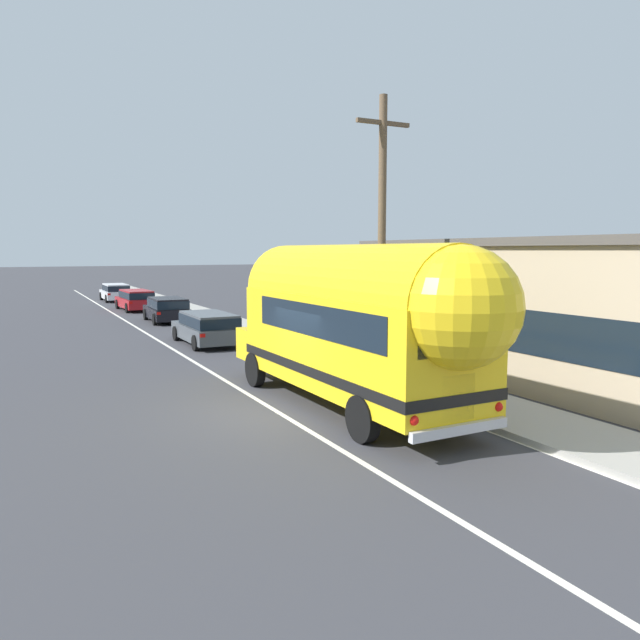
# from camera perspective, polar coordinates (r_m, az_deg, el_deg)

# --- Properties ---
(ground_plane) EXTENTS (300.00, 300.00, 0.00)m
(ground_plane) POSITION_cam_1_polar(r_m,az_deg,el_deg) (15.10, -3.92, -8.71)
(ground_plane) COLOR #38383D
(lane_markings) EXTENTS (3.66, 80.00, 0.01)m
(lane_markings) POSITION_cam_1_polar(r_m,az_deg,el_deg) (26.73, -10.90, -2.09)
(lane_markings) COLOR silver
(lane_markings) RESTS_ON ground
(sidewalk_slab) EXTENTS (2.42, 90.00, 0.15)m
(sidewalk_slab) POSITION_cam_1_polar(r_m,az_deg,el_deg) (25.92, -3.03, -2.09)
(sidewalk_slab) COLOR #9E9B93
(sidewalk_slab) RESTS_ON ground
(utility_pole) EXTENTS (1.80, 0.24, 8.50)m
(utility_pole) POSITION_cam_1_polar(r_m,az_deg,el_deg) (18.36, 5.85, 7.94)
(utility_pole) COLOR brown
(utility_pole) RESTS_ON ground
(painted_bus) EXTENTS (2.70, 10.48, 4.12)m
(painted_bus) POSITION_cam_1_polar(r_m,az_deg,el_deg) (14.69, 3.77, 0.03)
(painted_bus) COLOR yellow
(painted_bus) RESTS_ON ground
(car_lead) EXTENTS (1.98, 4.58, 1.37)m
(car_lead) POSITION_cam_1_polar(r_m,az_deg,el_deg) (25.96, -10.58, -0.57)
(car_lead) COLOR #474C51
(car_lead) RESTS_ON ground
(car_second) EXTENTS (2.08, 4.32, 1.37)m
(car_second) POSITION_cam_1_polar(r_m,az_deg,el_deg) (34.67, -14.23, 1.10)
(car_second) COLOR black
(car_second) RESTS_ON ground
(car_third) EXTENTS (2.01, 4.67, 1.37)m
(car_third) POSITION_cam_1_polar(r_m,az_deg,el_deg) (41.95, -16.99, 1.94)
(car_third) COLOR #A5191E
(car_third) RESTS_ON ground
(car_fourth) EXTENTS (1.90, 4.42, 1.37)m
(car_fourth) POSITION_cam_1_polar(r_m,az_deg,el_deg) (50.17, -18.74, 2.59)
(car_fourth) COLOR white
(car_fourth) RESTS_ON ground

